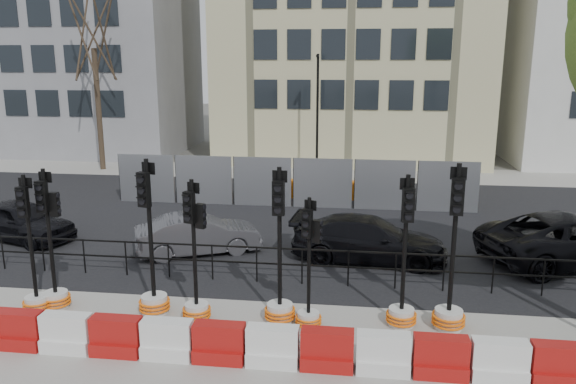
# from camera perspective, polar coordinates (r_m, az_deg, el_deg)

# --- Properties ---
(ground) EXTENTS (120.00, 120.00, 0.00)m
(ground) POSITION_cam_1_polar(r_m,az_deg,el_deg) (14.00, -4.08, -11.03)
(ground) COLOR #51514C
(ground) RESTS_ON ground
(sidewalk_near) EXTENTS (40.00, 6.00, 0.02)m
(sidewalk_near) POSITION_cam_1_polar(r_m,az_deg,el_deg) (11.40, -7.18, -17.13)
(sidewalk_near) COLOR gray
(sidewalk_near) RESTS_ON ground
(road) EXTENTS (40.00, 14.00, 0.03)m
(road) POSITION_cam_1_polar(r_m,az_deg,el_deg) (20.48, -0.23, -2.95)
(road) COLOR black
(road) RESTS_ON ground
(sidewalk_far) EXTENTS (40.00, 4.00, 0.02)m
(sidewalk_far) POSITION_cam_1_polar(r_m,az_deg,el_deg) (29.18, 2.10, 1.99)
(sidewalk_far) COLOR gray
(sidewalk_far) RESTS_ON ground
(building_grey) EXTENTS (11.00, 9.06, 14.00)m
(building_grey) POSITION_cam_1_polar(r_m,az_deg,el_deg) (38.27, -18.98, 14.53)
(building_grey) COLOR gray
(building_grey) RESTS_ON ground
(building_cream) EXTENTS (15.00, 10.06, 18.00)m
(building_cream) POSITION_cam_1_polar(r_m,az_deg,el_deg) (34.62, 6.68, 18.66)
(building_cream) COLOR #C4BF8F
(building_cream) RESTS_ON ground
(kerb_railing) EXTENTS (18.00, 0.04, 1.00)m
(kerb_railing) POSITION_cam_1_polar(r_m,az_deg,el_deg) (14.83, -3.21, -6.71)
(kerb_railing) COLOR black
(kerb_railing) RESTS_ON ground
(heras_fencing) EXTENTS (14.33, 1.72, 2.00)m
(heras_fencing) POSITION_cam_1_polar(r_m,az_deg,el_deg) (22.98, -0.55, 0.66)
(heras_fencing) COLOR gray
(heras_fencing) RESTS_ON ground
(lamp_post_far) EXTENTS (0.12, 0.56, 6.00)m
(lamp_post_far) POSITION_cam_1_polar(r_m,az_deg,el_deg) (27.66, 3.00, 8.08)
(lamp_post_far) COLOR black
(lamp_post_far) RESTS_ON ground
(tree_bare_far) EXTENTS (2.00, 2.00, 9.00)m
(tree_bare_far) POSITION_cam_1_polar(r_m,az_deg,el_deg) (31.12, -19.18, 14.30)
(tree_bare_far) COLOR #473828
(tree_bare_far) RESTS_ON ground
(barrier_row) EXTENTS (13.60, 0.50, 0.80)m
(barrier_row) POSITION_cam_1_polar(r_m,az_deg,el_deg) (11.40, -6.97, -15.09)
(barrier_row) COLOR #AC1B0D
(barrier_row) RESTS_ON ground
(traffic_signal_a) EXTENTS (0.65, 0.65, 3.29)m
(traffic_signal_a) POSITION_cam_1_polar(r_m,az_deg,el_deg) (14.39, -24.32, -8.62)
(traffic_signal_a) COLOR white
(traffic_signal_a) RESTS_ON ground
(traffic_signal_b) EXTENTS (0.67, 0.67, 3.38)m
(traffic_signal_b) POSITION_cam_1_polar(r_m,az_deg,el_deg) (14.39, -22.69, -7.92)
(traffic_signal_b) COLOR white
(traffic_signal_b) RESTS_ON ground
(traffic_signal_c) EXTENTS (0.72, 0.72, 3.65)m
(traffic_signal_c) POSITION_cam_1_polar(r_m,az_deg,el_deg) (13.42, -13.57, -8.99)
(traffic_signal_c) COLOR white
(traffic_signal_c) RESTS_ON ground
(traffic_signal_d) EXTENTS (0.64, 0.64, 3.27)m
(traffic_signal_d) POSITION_cam_1_polar(r_m,az_deg,el_deg) (12.90, -9.34, -9.62)
(traffic_signal_d) COLOR white
(traffic_signal_d) RESTS_ON ground
(traffic_signal_e) EXTENTS (0.70, 0.70, 3.55)m
(traffic_signal_e) POSITION_cam_1_polar(r_m,az_deg,el_deg) (12.68, -0.85, -10.07)
(traffic_signal_e) COLOR white
(traffic_signal_e) RESTS_ON ground
(traffic_signal_f) EXTENTS (0.58, 0.58, 2.96)m
(traffic_signal_f) POSITION_cam_1_polar(r_m,az_deg,el_deg) (12.44, 2.13, -10.70)
(traffic_signal_f) COLOR white
(traffic_signal_f) RESTS_ON ground
(traffic_signal_g) EXTENTS (0.68, 0.68, 3.43)m
(traffic_signal_g) POSITION_cam_1_polar(r_m,az_deg,el_deg) (12.75, 11.54, -10.34)
(traffic_signal_g) COLOR white
(traffic_signal_g) RESTS_ON ground
(traffic_signal_h) EXTENTS (0.73, 0.73, 3.70)m
(traffic_signal_h) POSITION_cam_1_polar(r_m,az_deg,el_deg) (12.84, 16.13, -10.16)
(traffic_signal_h) COLOR white
(traffic_signal_h) RESTS_ON ground
(car_a) EXTENTS (3.84, 4.78, 1.31)m
(car_a) POSITION_cam_1_polar(r_m,az_deg,el_deg) (20.22, -25.58, -2.63)
(car_a) COLOR black
(car_a) RESTS_ON ground
(car_b) EXTENTS (4.08, 4.69, 1.23)m
(car_b) POSITION_cam_1_polar(r_m,az_deg,el_deg) (17.20, -9.11, -4.27)
(car_b) COLOR #434347
(car_b) RESTS_ON ground
(car_c) EXTENTS (2.71, 4.86, 1.31)m
(car_c) POSITION_cam_1_polar(r_m,az_deg,el_deg) (16.58, 8.21, -4.77)
(car_c) COLOR black
(car_c) RESTS_ON ground
(car_d) EXTENTS (6.12, 7.00, 1.47)m
(car_d) POSITION_cam_1_polar(r_m,az_deg,el_deg) (18.13, 26.86, -4.25)
(car_d) COLOR black
(car_d) RESTS_ON ground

